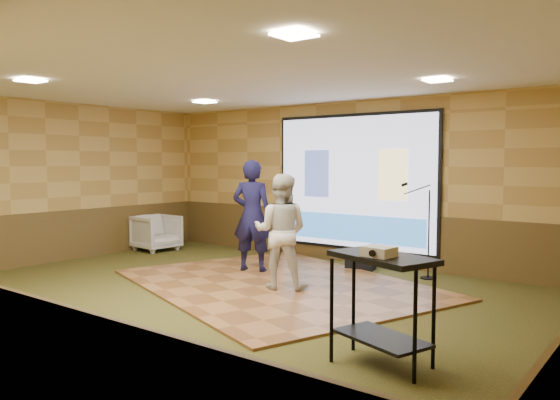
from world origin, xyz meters
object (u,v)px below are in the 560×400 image
Objects in this scene: banquet_chair at (156,233)px; duffel_bag at (361,261)px; player_left at (252,215)px; dance_floor at (277,284)px; mic_stand at (425,248)px; av_table at (382,287)px; projector at (379,251)px; projector_screen at (354,183)px; player_right at (281,231)px.

duffel_bag is at bearing -75.00° from banquet_chair.
player_left is 3.89× the size of duffel_bag.
mic_stand is at bearing 49.12° from dance_floor.
player_left reaches higher than dance_floor.
mic_stand is at bearing 106.89° from av_table.
projector reaches higher than duffel_bag.
banquet_chair is at bearing -161.91° from projector_screen.
av_table is 0.67× the size of mic_stand.
mic_stand is 1.22m from duffel_bag.
duffel_bag is at bearing -48.80° from projector_screen.
av_table is 3.85× the size of projector.
player_left is 4.53m from projector.
player_right is 2.50m from mic_stand.
player_left is 2.88m from mic_stand.
mic_stand is (2.51, 1.33, -0.48)m from player_left.
player_left is at bearing 145.56° from av_table.
dance_floor is at bearing -102.98° from duffel_bag.
player_left is 1.38m from player_right.
player_left is 2.26× the size of banquet_chair.
av_table reaches higher than duffel_bag.
player_left reaches higher than duffel_bag.
dance_floor is at bearing -89.72° from projector_screen.
player_right is at bearing 144.59° from av_table.
projector is 0.55× the size of duffel_bag.
mic_stand reaches higher than banquet_chair.
banquet_chair is at bearing -169.69° from duffel_bag.
projector reaches higher than banquet_chair.
duffel_bag is at bearing -119.46° from player_right.
projector_screen is 5.28m from projector.
dance_floor is 3.50m from av_table.
projector is 4.70m from duffel_bag.
projector is at bearing 118.75° from player_right.
dance_floor is 1.42m from player_left.
projector is at bearing -57.95° from projector_screen.
mic_stand reaches higher than dance_floor.
dance_floor is 17.50× the size of projector.
player_right is 2.01× the size of banquet_chair.
mic_stand is 5.67m from banquet_chair.
av_table is at bearing -57.49° from projector_screen.
player_left is (-0.91, 0.51, 0.96)m from dance_floor.
projector_screen reaches higher than av_table.
player_right is at bearing -84.25° from projector_screen.
projector_screen is 4.35m from banquet_chair.
banquet_chair is at bearing 165.46° from dance_floor.
player_left reaches higher than mic_stand.
dance_floor is 4.16m from banquet_chair.
dance_floor is 1.90m from duffel_bag.
dance_floor is (0.01, -2.35, -1.46)m from projector_screen.
player_right is 6.24× the size of projector.
projector_screen is 1.95m from mic_stand.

